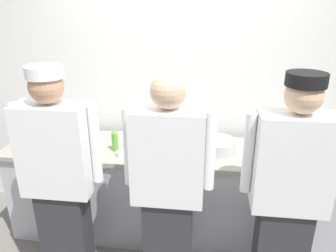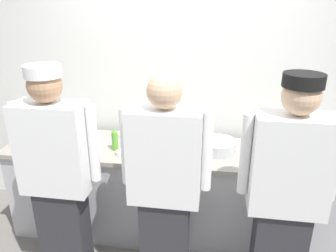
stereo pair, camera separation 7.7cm
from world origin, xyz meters
TOP-DOWN VIEW (x-y plane):
  - wall_back at (0.00, 0.83)m, footprint 4.76×0.10m
  - prep_counter at (0.00, 0.36)m, footprint 3.03×0.68m
  - chef_near_left at (-0.75, -0.32)m, footprint 0.62×0.24m
  - chef_center at (0.03, -0.32)m, footprint 0.62×0.24m
  - chef_far_right at (0.82, -0.32)m, footprint 0.62×0.24m
  - plate_stack_front at (-0.17, 0.33)m, footprint 0.23×0.23m
  - plate_stack_rear at (-0.79, 0.33)m, footprint 0.25×0.25m
  - mixing_bowl_steel at (0.38, 0.38)m, footprint 0.32×0.32m
  - sheet_tray at (0.98, 0.36)m, footprint 0.57×0.41m
  - squeeze_bottle_primary at (-0.51, 0.27)m, footprint 0.06×0.06m
  - squeeze_bottle_secondary at (-1.16, 0.17)m, footprint 0.06×0.06m
  - ramekin_orange_sauce at (-0.42, 0.18)m, footprint 0.09×0.09m
  - ramekin_red_sauce at (-0.52, 0.55)m, footprint 0.11×0.11m
  - ramekin_green_sauce at (-0.95, 0.46)m, footprint 0.09×0.09m
  - ramekin_yellow_sauce at (0.12, 0.39)m, footprint 0.11×0.11m
  - deli_cup at (0.11, 0.18)m, footprint 0.09×0.09m
  - chefs_knife at (-1.25, 0.48)m, footprint 0.27×0.03m

SIDE VIEW (x-z plane):
  - prep_counter at x=0.00m, z-range 0.00..0.88m
  - chefs_knife at x=-1.25m, z-range 0.88..0.90m
  - sheet_tray at x=0.98m, z-range 0.88..0.91m
  - ramekin_green_sauce at x=-0.95m, z-range 0.88..0.92m
  - chef_center at x=0.03m, z-range 0.05..1.76m
  - ramekin_orange_sauce at x=-0.42m, z-range 0.88..0.92m
  - ramekin_yellow_sauce at x=0.12m, z-range 0.88..0.92m
  - ramekin_red_sauce at x=-0.52m, z-range 0.88..0.93m
  - plate_stack_front at x=-0.17m, z-range 0.88..0.94m
  - deli_cup at x=0.11m, z-range 0.88..0.96m
  - plate_stack_rear at x=-0.79m, z-range 0.88..0.97m
  - chef_far_right at x=0.82m, z-range 0.06..1.79m
  - chef_near_left at x=-0.75m, z-range 0.06..1.79m
  - mixing_bowl_steel at x=0.38m, z-range 0.88..0.98m
  - squeeze_bottle_secondary at x=-1.16m, z-range 0.88..1.05m
  - squeeze_bottle_primary at x=-0.51m, z-range 0.88..1.08m
  - wall_back at x=0.00m, z-range 0.00..2.90m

